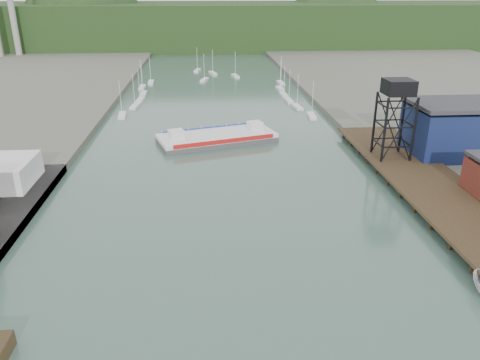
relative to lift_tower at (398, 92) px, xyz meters
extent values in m
cube|color=black|center=(2.00, -13.00, -13.75)|extent=(14.00, 70.00, 0.50)
cylinder|color=black|center=(-4.00, -13.00, -14.85)|extent=(0.60, 0.60, 2.20)
cylinder|color=black|center=(8.00, -13.00, -14.85)|extent=(0.60, 0.60, 2.20)
cylinder|color=black|center=(-3.00, -3.00, -7.00)|extent=(0.50, 0.50, 13.00)
cylinder|color=black|center=(3.00, -3.00, -7.00)|extent=(0.50, 0.50, 13.00)
cylinder|color=black|center=(-3.00, 3.00, -7.00)|extent=(0.50, 0.50, 13.00)
cylinder|color=black|center=(3.00, 3.00, -7.00)|extent=(0.50, 0.50, 13.00)
cube|color=black|center=(0.00, 0.00, 1.00)|extent=(5.50, 5.50, 3.00)
cube|color=#0C0E35|center=(15.00, 2.00, -9.05)|extent=(20.00, 14.00, 10.00)
cube|color=#2D2D33|center=(15.00, 2.00, -3.15)|extent=(20.50, 14.50, 0.80)
cube|color=silver|center=(-62.54, 45.89, -15.30)|extent=(2.67, 7.65, 0.90)
cube|color=silver|center=(-60.28, 57.30, -15.30)|extent=(2.81, 7.67, 0.90)
cube|color=silver|center=(-59.71, 66.17, -15.30)|extent=(2.35, 7.59, 0.90)
cube|color=silver|center=(-59.81, 76.09, -15.30)|extent=(2.01, 7.50, 0.90)
cube|color=silver|center=(-61.64, 88.33, -15.30)|extent=(2.00, 7.50, 0.90)
cube|color=silver|center=(-59.32, 98.17, -15.30)|extent=(2.16, 7.54, 0.90)
cube|color=silver|center=(-7.44, 41.03, -15.30)|extent=(2.53, 7.62, 0.90)
cube|color=silver|center=(-9.54, 52.51, -15.30)|extent=(2.76, 7.67, 0.90)
cube|color=silver|center=(-10.54, 61.29, -15.30)|extent=(2.22, 7.56, 0.90)
cube|color=silver|center=(-10.73, 70.28, -15.30)|extent=(2.18, 7.54, 0.90)
cube|color=silver|center=(-10.33, 81.38, -15.30)|extent=(2.46, 7.61, 0.90)
cube|color=silver|center=(-8.22, 92.99, -15.30)|extent=(2.48, 7.61, 0.90)
cube|color=silver|center=(-38.16, 102.00, -15.30)|extent=(3.78, 7.76, 0.90)
cube|color=silver|center=(-24.96, 110.00, -15.30)|extent=(3.31, 7.74, 0.90)
cube|color=silver|center=(-34.34, 118.00, -15.30)|extent=(3.76, 7.76, 0.90)
cube|color=silver|center=(-41.11, 126.00, -15.30)|extent=(3.40, 7.74, 0.90)
cube|color=black|center=(-35.00, 242.00, -3.65)|extent=(500.00, 120.00, 28.00)
sphere|color=black|center=(-115.00, 242.00, -7.65)|extent=(80.00, 80.00, 80.00)
sphere|color=black|center=(55.00, 252.00, -9.65)|extent=(70.00, 70.00, 70.00)
cube|color=#454547|center=(-35.65, 19.47, -15.09)|extent=(30.07, 19.00, 1.12)
cube|color=silver|center=(-35.65, 19.47, -14.08)|extent=(30.07, 19.00, 0.90)
cube|color=red|center=(-33.97, 14.07, -13.86)|extent=(23.59, 7.47, 1.01)
cube|color=navy|center=(-37.32, 24.87, -13.86)|extent=(23.59, 7.47, 1.01)
cube|color=silver|center=(-45.27, 16.48, -12.73)|extent=(4.21, 4.21, 2.24)
cube|color=silver|center=(-26.02, 22.46, -12.73)|extent=(4.21, 4.21, 2.24)
camera|label=1|loc=(-38.54, -89.83, 19.03)|focal=35.00mm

